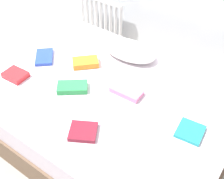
{
  "coord_description": "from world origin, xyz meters",
  "views": [
    {
      "loc": [
        0.99,
        -1.32,
        2.02
      ],
      "look_at": [
        0.0,
        0.05,
        0.48
      ],
      "focal_mm": 45.48,
      "sensor_mm": 36.0,
      "label": 1
    }
  ],
  "objects_px": {
    "textbook_red": "(15,75)",
    "textbook_teal": "(190,131)",
    "textbook_maroon": "(83,132)",
    "textbook_green": "(72,87)",
    "textbook_orange": "(85,62)",
    "radiator": "(101,17)",
    "pillow": "(129,50)",
    "bed": "(109,113)",
    "textbook_blue": "(44,57)",
    "textbook_pink": "(127,91)"
  },
  "relations": [
    {
      "from": "bed",
      "to": "textbook_pink",
      "type": "distance_m",
      "value": 0.31
    },
    {
      "from": "pillow",
      "to": "textbook_maroon",
      "type": "distance_m",
      "value": 0.97
    },
    {
      "from": "textbook_green",
      "to": "pillow",
      "type": "bearing_deg",
      "value": 42.23
    },
    {
      "from": "bed",
      "to": "radiator",
      "type": "bearing_deg",
      "value": 129.68
    },
    {
      "from": "bed",
      "to": "textbook_red",
      "type": "relative_size",
      "value": 10.66
    },
    {
      "from": "textbook_pink",
      "to": "textbook_maroon",
      "type": "bearing_deg",
      "value": -93.71
    },
    {
      "from": "textbook_pink",
      "to": "textbook_red",
      "type": "distance_m",
      "value": 0.94
    },
    {
      "from": "radiator",
      "to": "textbook_pink",
      "type": "bearing_deg",
      "value": -45.24
    },
    {
      "from": "textbook_maroon",
      "to": "textbook_blue",
      "type": "bearing_deg",
      "value": 121.48
    },
    {
      "from": "pillow",
      "to": "bed",
      "type": "bearing_deg",
      "value": -74.83
    },
    {
      "from": "textbook_orange",
      "to": "radiator",
      "type": "bearing_deg",
      "value": 76.12
    },
    {
      "from": "radiator",
      "to": "textbook_red",
      "type": "distance_m",
      "value": 1.55
    },
    {
      "from": "textbook_blue",
      "to": "pillow",
      "type": "bearing_deg",
      "value": 86.82
    },
    {
      "from": "bed",
      "to": "textbook_green",
      "type": "relative_size",
      "value": 8.47
    },
    {
      "from": "radiator",
      "to": "pillow",
      "type": "distance_m",
      "value": 1.13
    },
    {
      "from": "bed",
      "to": "radiator",
      "type": "xyz_separation_m",
      "value": [
        -1.0,
        1.2,
        0.07
      ]
    },
    {
      "from": "textbook_blue",
      "to": "textbook_pink",
      "type": "height_order",
      "value": "textbook_pink"
    },
    {
      "from": "textbook_maroon",
      "to": "textbook_red",
      "type": "relative_size",
      "value": 0.98
    },
    {
      "from": "textbook_red",
      "to": "textbook_teal",
      "type": "bearing_deg",
      "value": 8.86
    },
    {
      "from": "radiator",
      "to": "pillow",
      "type": "relative_size",
      "value": 1.21
    },
    {
      "from": "textbook_blue",
      "to": "textbook_green",
      "type": "xyz_separation_m",
      "value": [
        0.49,
        -0.17,
        0.01
      ]
    },
    {
      "from": "textbook_blue",
      "to": "textbook_pink",
      "type": "bearing_deg",
      "value": 50.76
    },
    {
      "from": "bed",
      "to": "textbook_orange",
      "type": "xyz_separation_m",
      "value": [
        -0.36,
        0.16,
        0.28
      ]
    },
    {
      "from": "radiator",
      "to": "textbook_blue",
      "type": "relative_size",
      "value": 2.66
    },
    {
      "from": "textbook_blue",
      "to": "textbook_red",
      "type": "xyz_separation_m",
      "value": [
        0.0,
        -0.33,
        0.01
      ]
    },
    {
      "from": "radiator",
      "to": "textbook_orange",
      "type": "bearing_deg",
      "value": -58.77
    },
    {
      "from": "textbook_pink",
      "to": "textbook_teal",
      "type": "xyz_separation_m",
      "value": [
        0.57,
        -0.08,
        -0.01
      ]
    },
    {
      "from": "textbook_maroon",
      "to": "textbook_red",
      "type": "xyz_separation_m",
      "value": [
        -0.84,
        0.13,
        0.01
      ]
    },
    {
      "from": "bed",
      "to": "textbook_maroon",
      "type": "height_order",
      "value": "textbook_maroon"
    },
    {
      "from": "textbook_red",
      "to": "pillow",
      "type": "bearing_deg",
      "value": 50.89
    },
    {
      "from": "pillow",
      "to": "textbook_pink",
      "type": "relative_size",
      "value": 2.12
    },
    {
      "from": "pillow",
      "to": "textbook_teal",
      "type": "relative_size",
      "value": 2.86
    },
    {
      "from": "textbook_maroon",
      "to": "textbook_green",
      "type": "height_order",
      "value": "textbook_green"
    },
    {
      "from": "pillow",
      "to": "textbook_pink",
      "type": "height_order",
      "value": "pillow"
    },
    {
      "from": "textbook_teal",
      "to": "textbook_red",
      "type": "relative_size",
      "value": 0.98
    },
    {
      "from": "bed",
      "to": "textbook_red",
      "type": "height_order",
      "value": "textbook_red"
    },
    {
      "from": "textbook_pink",
      "to": "pillow",
      "type": "bearing_deg",
      "value": 119.84
    },
    {
      "from": "pillow",
      "to": "textbook_maroon",
      "type": "height_order",
      "value": "pillow"
    },
    {
      "from": "bed",
      "to": "textbook_teal",
      "type": "bearing_deg",
      "value": -0.98
    },
    {
      "from": "textbook_maroon",
      "to": "textbook_red",
      "type": "bearing_deg",
      "value": 141.25
    },
    {
      "from": "textbook_blue",
      "to": "radiator",
      "type": "bearing_deg",
      "value": 150.33
    },
    {
      "from": "radiator",
      "to": "textbook_maroon",
      "type": "distance_m",
      "value": 1.99
    },
    {
      "from": "textbook_green",
      "to": "textbook_orange",
      "type": "relative_size",
      "value": 1.07
    },
    {
      "from": "pillow",
      "to": "textbook_green",
      "type": "bearing_deg",
      "value": -99.32
    },
    {
      "from": "bed",
      "to": "pillow",
      "type": "distance_m",
      "value": 0.6
    },
    {
      "from": "pillow",
      "to": "textbook_pink",
      "type": "xyz_separation_m",
      "value": [
        0.27,
        -0.44,
        -0.04
      ]
    },
    {
      "from": "textbook_blue",
      "to": "textbook_green",
      "type": "distance_m",
      "value": 0.51
    },
    {
      "from": "textbook_green",
      "to": "textbook_teal",
      "type": "distance_m",
      "value": 0.95
    },
    {
      "from": "bed",
      "to": "radiator",
      "type": "relative_size",
      "value": 3.15
    },
    {
      "from": "textbook_pink",
      "to": "textbook_red",
      "type": "height_order",
      "value": "textbook_red"
    }
  ]
}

